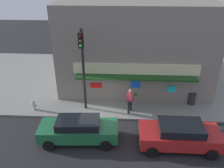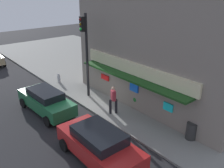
{
  "view_description": "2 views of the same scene",
  "coord_description": "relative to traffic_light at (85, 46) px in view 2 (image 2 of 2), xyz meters",
  "views": [
    {
      "loc": [
        1.48,
        -12.59,
        9.15
      ],
      "look_at": [
        0.69,
        2.73,
        1.33
      ],
      "focal_mm": 36.41,
      "sensor_mm": 36.0,
      "label": 1
    },
    {
      "loc": [
        12.13,
        -7.72,
        7.49
      ],
      "look_at": [
        0.86,
        1.72,
        1.49
      ],
      "focal_mm": 38.79,
      "sensor_mm": 36.0,
      "label": 2
    }
  ],
  "objects": [
    {
      "name": "potted_plant_by_window",
      "position": [
        -0.13,
        1.51,
        -3.14
      ],
      "size": [
        0.53,
        0.53,
        0.9
      ],
      "color": "#59595B",
      "rests_on": "sidewalk"
    },
    {
      "name": "pedestrian",
      "position": [
        3.16,
        -0.24,
        -2.68
      ],
      "size": [
        0.54,
        0.55,
        1.79
      ],
      "color": "black",
      "rests_on": "sidewalk"
    },
    {
      "name": "traffic_light",
      "position": [
        0.0,
        0.0,
        0.0
      ],
      "size": [
        0.32,
        0.58,
        5.76
      ],
      "color": "black",
      "rests_on": "sidewalk"
    },
    {
      "name": "parked_car_red",
      "position": [
        5.91,
        -3.4,
        -2.97
      ],
      "size": [
        4.52,
        2.13,
        1.55
      ],
      "color": "#AD1E1E",
      "rests_on": "ground_plane"
    },
    {
      "name": "fire_hydrant",
      "position": [
        -3.64,
        -0.3,
        -3.29
      ],
      "size": [
        0.47,
        0.23,
        0.77
      ],
      "color": "#B2B2B7",
      "rests_on": "sidewalk"
    },
    {
      "name": "corner_building",
      "position": [
        3.55,
        5.92,
        -0.19
      ],
      "size": [
        11.72,
        10.43,
        6.95
      ],
      "color": "gray",
      "rests_on": "sidewalk"
    },
    {
      "name": "parked_car_green",
      "position": [
        0.13,
        -3.22,
        -3.0
      ],
      "size": [
        4.63,
        2.08,
        1.5
      ],
      "color": "#1E6038",
      "rests_on": "ground_plane"
    },
    {
      "name": "sidewalk",
      "position": [
        1.14,
        5.17,
        -3.73
      ],
      "size": [
        43.36,
        12.5,
        0.12
      ],
      "primitive_type": "cube",
      "color": "gray",
      "rests_on": "ground_plane"
    },
    {
      "name": "trash_can",
      "position": [
        7.78,
        1.09,
        -3.21
      ],
      "size": [
        0.54,
        0.54,
        0.91
      ],
      "primitive_type": "cylinder",
      "color": "#2D2D2D",
      "rests_on": "sidewalk"
    },
    {
      "name": "potted_plant_by_doorway",
      "position": [
        3.61,
        1.51,
        -3.08
      ],
      "size": [
        0.76,
        0.76,
        1.04
      ],
      "color": "gray",
      "rests_on": "sidewalk"
    },
    {
      "name": "ground_plane",
      "position": [
        1.14,
        -1.08,
        -3.79
      ],
      "size": [
        65.04,
        65.04,
        0.0
      ],
      "primitive_type": "plane",
      "color": "#232326"
    }
  ]
}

